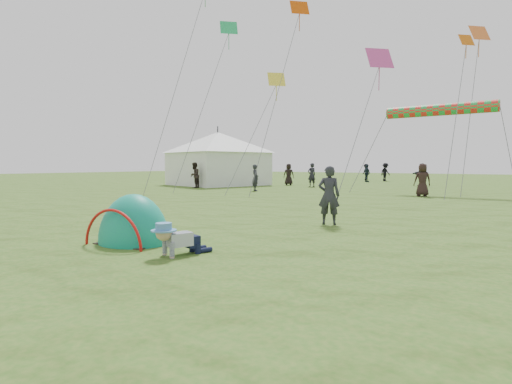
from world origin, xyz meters
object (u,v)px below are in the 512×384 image
Objects in this scene: crawling_toddler at (176,238)px; standing_adult at (329,195)px; popup_tent at (134,243)px; event_marquee at (218,157)px.

standing_adult is at bearing 100.21° from crawling_toddler.
popup_tent is (-1.58, 0.32, -0.31)m from crawling_toddler.
standing_adult is 21.30m from event_marquee.
event_marquee is at bearing 118.98° from popup_tent.
standing_adult reaches higher than popup_tent.
popup_tent is 0.32× the size of event_marquee.
event_marquee is (-15.26, 19.04, 1.91)m from crawling_toddler.
popup_tent is at bearing -173.58° from crawling_toddler.
event_marquee is at bearing -63.16° from standing_adult.
popup_tent reaches higher than crawling_toddler.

